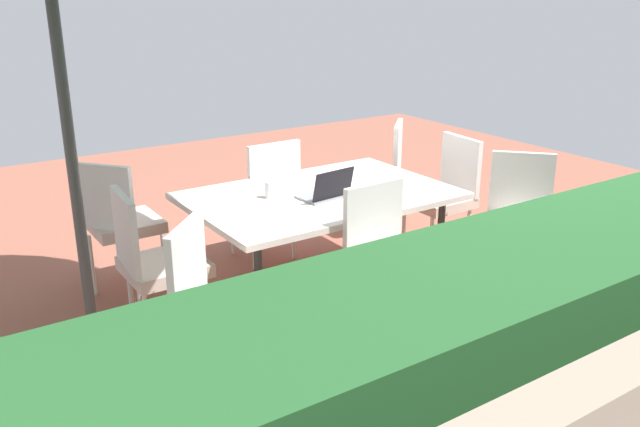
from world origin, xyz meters
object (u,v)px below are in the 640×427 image
chair_northeast (217,304)px  chair_northwest (520,216)px  chair_southeast (119,219)px  dining_table (320,200)px  chair_southwest (380,170)px  chair_west (444,192)px  chair_north (388,257)px  laptop (327,192)px  cup (269,190)px  chair_south (266,193)px  chair_east (154,259)px

chair_northeast → chair_northwest: size_ratio=1.00×
chair_southeast → chair_northwest: bearing=-161.5°
dining_table → chair_southwest: bearing=-146.3°
chair_west → dining_table: bearing=-85.1°
chair_north → chair_northwest: size_ratio=1.00×
chair_southwest → laptop: bearing=-7.8°
laptop → cup: (0.31, -0.23, 0.01)m
chair_southwest → chair_north: bearing=7.9°
chair_south → chair_west: size_ratio=1.00×
chair_southwest → chair_northwest: size_ratio=1.00×
chair_south → chair_southwest: same height
chair_south → laptop: size_ratio=2.85×
chair_northeast → chair_east: 0.74m
dining_table → chair_southwest: (-1.15, -0.77, -0.14)m
chair_north → dining_table: bearing=84.9°
dining_table → laptop: laptop is taller
dining_table → chair_north: bearing=87.2°
chair_northeast → chair_south: (-1.14, -1.52, 0.00)m
chair_west → cup: size_ratio=8.84×
chair_north → chair_northwest: same height
dining_table → chair_northwest: size_ratio=1.80×
cup → laptop: bearing=143.6°
dining_table → chair_south: (0.01, -0.74, -0.14)m
chair_northwest → chair_northeast: bearing=-131.9°
chair_southeast → chair_northwest: 2.81m
dining_table → chair_northeast: 1.40m
chair_northeast → chair_southwest: same height
chair_northwest → chair_southwest: bearing=139.1°
chair_southwest → chair_northeast: bearing=-11.1°
dining_table → chair_north: size_ratio=1.80×
chair_east → dining_table: bearing=-83.7°
chair_southwest → laptop: chair_southwest is taller
chair_southeast → chair_east: same height
chair_northeast → chair_south: same height
cup → dining_table: bearing=163.6°
chair_northeast → laptop: 1.32m
chair_north → chair_southwest: size_ratio=1.00×
dining_table → laptop: 0.16m
dining_table → chair_west: bearing=179.4°
chair_northeast → chair_east: bearing=48.9°
chair_northwest → chair_east: bearing=-149.0°
chair_east → chair_north: bearing=-118.1°
chair_northeast → laptop: bearing=-15.7°
cup → chair_southeast: bearing=-39.9°
chair_north → chair_south: bearing=86.8°
chair_west → cup: chair_west is taller
chair_south → chair_southeast: (1.14, -0.04, 0.00)m
cup → chair_northwest: bearing=151.6°
chair_east → chair_southeast: bearing=0.5°
chair_southwest → chair_northwest: bearing=47.1°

